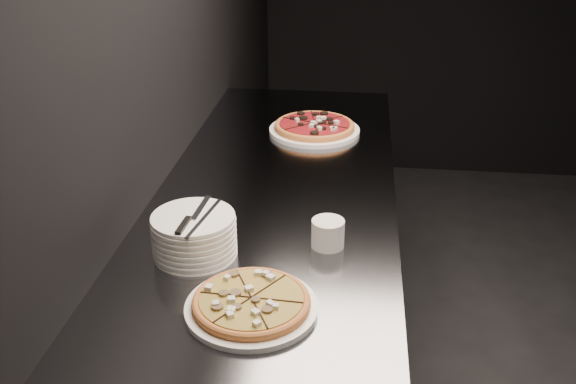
# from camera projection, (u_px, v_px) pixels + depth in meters

# --- Properties ---
(wall_left) EXTENTS (0.02, 5.00, 2.80)m
(wall_left) POSITION_uv_depth(u_px,v_px,m) (129.00, 45.00, 1.70)
(wall_left) COLOR black
(wall_left) RESTS_ON floor
(counter) EXTENTS (0.74, 2.44, 0.92)m
(counter) POSITION_uv_depth(u_px,v_px,m) (271.00, 339.00, 2.07)
(counter) COLOR slate
(counter) RESTS_ON floor
(pizza_mushroom) EXTENTS (0.30, 0.30, 0.03)m
(pizza_mushroom) POSITION_uv_depth(u_px,v_px,m) (251.00, 303.00, 1.44)
(pizza_mushroom) COLOR white
(pizza_mushroom) RESTS_ON counter
(pizza_tomato) EXTENTS (0.39, 0.39, 0.04)m
(pizza_tomato) POSITION_uv_depth(u_px,v_px,m) (314.00, 127.00, 2.46)
(pizza_tomato) COLOR white
(pizza_tomato) RESTS_ON counter
(plate_stack) EXTENTS (0.21, 0.21, 0.11)m
(plate_stack) POSITION_uv_depth(u_px,v_px,m) (194.00, 235.00, 1.64)
(plate_stack) COLOR white
(plate_stack) RESTS_ON counter
(cutlery) EXTENTS (0.10, 0.22, 0.01)m
(cutlery) POSITION_uv_depth(u_px,v_px,m) (194.00, 218.00, 1.60)
(cutlery) COLOR silver
(cutlery) RESTS_ON plate_stack
(ramekin) EXTENTS (0.09, 0.09, 0.08)m
(ramekin) POSITION_uv_depth(u_px,v_px,m) (328.00, 233.00, 1.68)
(ramekin) COLOR silver
(ramekin) RESTS_ON counter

